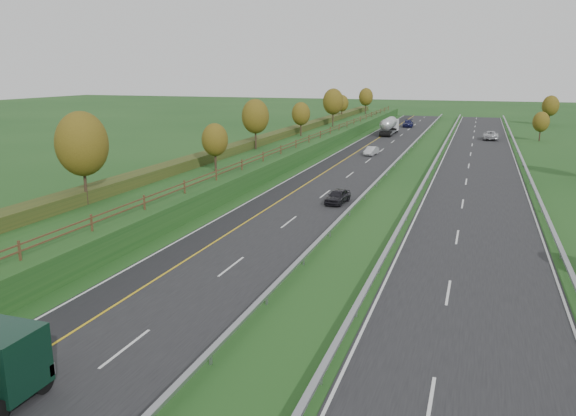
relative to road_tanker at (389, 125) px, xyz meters
name	(u,v)px	position (x,y,z in m)	size (l,w,h in m)	color
ground	(400,184)	(9.36, -52.21, -1.86)	(400.00, 400.00, 0.00)	#1B4318
near_carriageway	(342,173)	(1.36, -47.21, -1.84)	(10.50, 200.00, 0.04)	black
far_carriageway	(477,181)	(17.86, -47.21, -1.84)	(10.50, 200.00, 0.04)	black
hard_shoulder	(314,171)	(-2.39, -47.21, -1.84)	(3.00, 200.00, 0.04)	black
lane_markings	(392,176)	(7.76, -47.33, -1.81)	(26.75, 200.00, 0.01)	silver
embankment_left	(248,160)	(-11.64, -47.21, -0.86)	(12.00, 200.00, 2.00)	#1B4318
hedge_left	(234,148)	(-13.64, -47.21, 0.69)	(2.20, 180.00, 1.10)	#2C3B18
fence_left	(279,150)	(-7.14, -47.62, 0.87)	(0.12, 189.06, 1.20)	#422B19
median_barrier_near	(387,171)	(7.06, -47.21, -1.25)	(0.32, 200.00, 0.71)	#92949A
median_barrier_far	(429,173)	(12.16, -47.21, -1.25)	(0.32, 200.00, 0.71)	#92949A
outer_barrier_far	(531,179)	(23.66, -47.21, -1.25)	(0.32, 200.00, 0.71)	#92949A
trees_left	(240,123)	(-11.28, -50.57, 4.51)	(6.64, 164.30, 7.66)	#2D2116
trees_far	(570,126)	(31.16, -17.99, 2.38)	(8.45, 118.60, 7.12)	#2D2116
road_tanker	(389,125)	(0.00, 0.00, 0.00)	(2.40, 11.22, 3.46)	silver
car_dark_near	(338,196)	(4.90, -63.92, -1.12)	(1.65, 4.11, 1.40)	black
car_silver_mid	(371,151)	(1.96, -30.27, -1.17)	(1.37, 3.93, 1.30)	#B3B4B9
car_small_far	(408,123)	(1.72, 17.47, -1.03)	(2.22, 5.46, 1.58)	#151741
car_oncoming	(491,135)	(19.76, -2.86, -1.00)	(2.72, 5.89, 1.64)	silver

